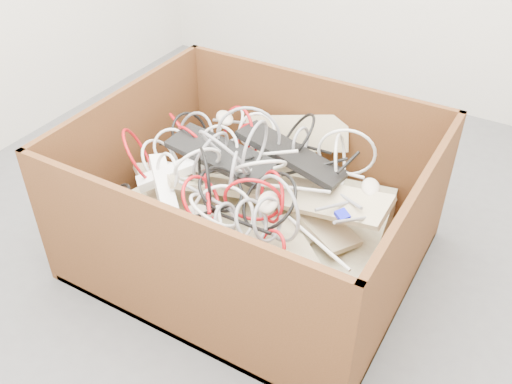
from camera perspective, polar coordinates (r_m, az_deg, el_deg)
The scene contains 8 objects.
ground at distance 2.35m, azimuth 0.71°, elevation -5.09°, with size 3.00×3.00×0.00m, color #4D4D50.
cardboard_box at distance 2.21m, azimuth -0.63°, elevation -3.31°, with size 1.20×1.00×0.59m.
keyboard_pile at distance 2.14m, azimuth 0.37°, elevation 0.08°, with size 1.06×0.94×0.34m.
mice_scatter at distance 2.09m, azimuth -0.39°, elevation 1.69°, with size 0.78×0.56×0.18m.
power_strip_left at distance 2.15m, azimuth -7.96°, elevation 2.17°, with size 0.30×0.06×0.04m, color white.
power_strip_right at distance 2.11m, azimuth -9.22°, elevation 0.67°, with size 0.30×0.06×0.04m, color white.
vga_plug at distance 1.96m, azimuth 8.62°, elevation -2.32°, with size 0.04×0.04×0.02m, color #0D12D0.
cable_tangle at distance 2.09m, azimuth -2.18°, elevation 2.78°, with size 1.03×0.82×0.47m.
Camera 1 is at (0.85, -1.52, 1.58)m, focal length 40.07 mm.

